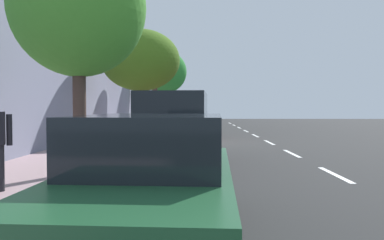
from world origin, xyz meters
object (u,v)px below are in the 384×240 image
Objects in this scene: parked_sedan_red_mid at (190,124)px; parked_suv_grey_far at (175,129)px; street_tree_mid_block at (155,67)px; street_tree_corner at (79,8)px; parked_sedan_silver_second at (190,118)px; parked_suv_white_nearest at (193,113)px; street_tree_near_cyclist at (164,72)px; bicycle_at_curb at (168,141)px; street_tree_far_end at (141,61)px; parked_sedan_green_farthest at (153,182)px; cyclist_with_backpack at (163,123)px; fire_hydrant at (166,124)px.

parked_sedan_red_mid is 0.94× the size of parked_suv_grey_far.
street_tree_corner is at bearing 90.00° from street_tree_mid_block.
parked_sedan_red_mid is at bearing 91.04° from parked_sedan_silver_second.
parked_suv_white_nearest is 0.78× the size of street_tree_near_cyclist.
bicycle_at_curb is 11.09m from street_tree_mid_block.
street_tree_far_end is (2.06, -8.03, 2.76)m from parked_suv_grey_far.
street_tree_near_cyclist is (2.29, -11.92, 3.67)m from parked_sedan_red_mid.
parked_sedan_green_farthest is 9.89m from bicycle_at_curb.
street_tree_near_cyclist reaches higher than parked_sedan_red_mid.
parked_suv_white_nearest is 31.03m from parked_sedan_green_farthest.
street_tree_corner is (2.12, 20.40, 3.08)m from parked_sedan_silver_second.
parked_suv_white_nearest is at bearing -92.62° from cyclist_with_backpack.
street_tree_near_cyclist is (1.59, -17.17, 4.06)m from bicycle_at_curb.
cyclist_with_backpack is 0.31× the size of street_tree_corner.
parked_sedan_red_mid is 2.97× the size of bicycle_at_curb.
bicycle_at_curb is at bearing -86.80° from parked_sedan_green_farthest.
bicycle_at_curb is at bearing 115.96° from cyclist_with_backpack.
fire_hydrant is (1.59, -4.90, -0.21)m from parked_sedan_red_mid.
street_tree_corner reaches higher than parked_suv_grey_far.
street_tree_mid_block reaches higher than parked_suv_white_nearest.
parked_suv_white_nearest is 26.94m from street_tree_corner.
street_tree_far_end is at bearing -81.27° from parked_sedan_green_farthest.
street_tree_corner is (0.00, 15.85, -0.28)m from street_tree_mid_block.
parked_suv_grey_far is 0.90× the size of street_tree_corner.
street_tree_mid_block is (-0.00, 6.85, -0.31)m from street_tree_near_cyclist.
parked_suv_grey_far is 21.48m from street_tree_near_cyclist.
parked_suv_grey_far is at bearing 96.73° from bicycle_at_curb.
bicycle_at_curb is 0.30× the size of street_tree_far_end.
parked_suv_grey_far is 0.90× the size of street_tree_mid_block.
street_tree_near_cyclist is 1.14× the size of street_tree_corner.
parked_suv_grey_far is (0.24, 9.18, 0.27)m from parked_sedan_red_mid.
parked_sedan_red_mid is at bearing -97.60° from bicycle_at_curb.
parked_sedan_green_farthest reaches higher than fire_hydrant.
fire_hydrant is at bearing -86.04° from cyclist_with_backpack.
parked_sedan_red_mid is 0.85× the size of street_tree_mid_block.
parked_suv_grey_far is at bearing 89.82° from parked_sedan_silver_second.
street_tree_mid_block reaches higher than fire_hydrant.
parked_sedan_red_mid is at bearing -90.56° from parked_sedan_green_farthest.
street_tree_near_cyclist is 13.09m from street_tree_far_end.
street_tree_far_end is (1.59, -4.10, 3.42)m from bicycle_at_curb.
street_tree_near_cyclist is (2.14, -27.04, 3.67)m from parked_sedan_green_farthest.
parked_suv_white_nearest is at bearing -102.05° from street_tree_mid_block.
street_tree_far_end is (-0.00, 13.07, -0.64)m from street_tree_near_cyclist.
parked_suv_grey_far is 14.15m from fire_hydrant.
parked_suv_grey_far is 3.83m from street_tree_corner.
parked_suv_white_nearest is at bearing -94.95° from street_tree_corner.
parked_sedan_silver_second is 0.83× the size of street_tree_corner.
cyclist_with_backpack is at bearing 87.02° from parked_sedan_silver_second.
street_tree_near_cyclist is 6.86m from street_tree_mid_block.
street_tree_near_cyclist reaches higher than street_tree_corner.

